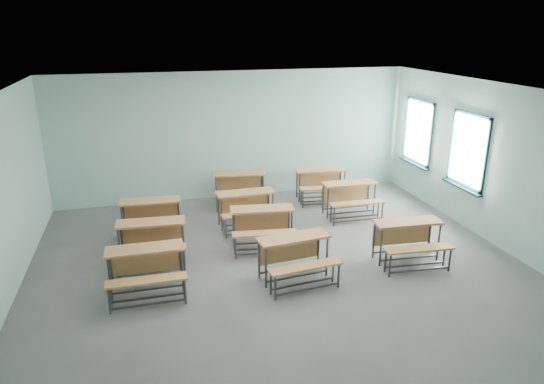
{
  "coord_description": "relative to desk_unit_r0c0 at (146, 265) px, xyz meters",
  "views": [
    {
      "loc": [
        -2.22,
        -7.87,
        4.24
      ],
      "look_at": [
        0.22,
        1.2,
        1.0
      ],
      "focal_mm": 32.0,
      "sensor_mm": 36.0,
      "label": 1
    }
  ],
  "objects": [
    {
      "name": "room",
      "position": [
        2.45,
        0.51,
        1.07
      ],
      "size": [
        9.04,
        8.04,
        3.24
      ],
      "color": "slate",
      "rests_on": "ground"
    },
    {
      "name": "desk_unit_r2c1",
      "position": [
        2.2,
        2.33,
        0.0
      ],
      "size": [
        1.28,
        0.88,
        0.79
      ],
      "rotation": [
        0.0,
        0.0,
        0.03
      ],
      "color": "#B37540",
      "rests_on": "ground"
    },
    {
      "name": "desk_unit_r0c2",
      "position": [
        4.76,
        -0.1,
        0.0
      ],
      "size": [
        1.31,
        0.93,
        0.79
      ],
      "rotation": [
        0.0,
        0.0,
        -0.07
      ],
      "color": "#B37540",
      "rests_on": "ground"
    },
    {
      "name": "desk_unit_r2c2",
      "position": [
        4.67,
        2.36,
        0.0
      ],
      "size": [
        1.28,
        0.87,
        0.79
      ],
      "rotation": [
        0.0,
        0.0,
        -0.02
      ],
      "color": "#B37540",
      "rests_on": "ground"
    },
    {
      "name": "desk_unit_r0c1",
      "position": [
        2.51,
        -0.22,
        0.0
      ],
      "size": [
        1.34,
        0.98,
        0.79
      ],
      "rotation": [
        0.0,
        0.0,
        0.11
      ],
      "color": "#B37540",
      "rests_on": "ground"
    },
    {
      "name": "desk_unit_r1c1",
      "position": [
        2.29,
        1.27,
        0.0
      ],
      "size": [
        1.36,
        1.0,
        0.79
      ],
      "rotation": [
        0.0,
        0.0,
        -0.13
      ],
      "color": "#B37540",
      "rests_on": "ground"
    },
    {
      "name": "desk_unit_r3c1",
      "position": [
        2.33,
        3.76,
        0.0
      ],
      "size": [
        1.36,
        1.0,
        0.79
      ],
      "rotation": [
        0.0,
        0.0,
        -0.13
      ],
      "color": "#B37540",
      "rests_on": "ground"
    },
    {
      "name": "desk_unit_r2c0",
      "position": [
        0.14,
        2.33,
        0.0
      ],
      "size": [
        1.31,
        0.92,
        0.79
      ],
      "rotation": [
        0.0,
        0.0,
        -0.06
      ],
      "color": "#B37540",
      "rests_on": "ground"
    },
    {
      "name": "desk_unit_r1c0",
      "position": [
        0.12,
        1.13,
        0.0
      ],
      "size": [
        1.32,
        0.94,
        0.79
      ],
      "rotation": [
        0.0,
        0.0,
        -0.08
      ],
      "color": "#B37540",
      "rests_on": "ground"
    },
    {
      "name": "desk_unit_r3c2",
      "position": [
        4.39,
        3.55,
        0.0
      ],
      "size": [
        1.35,
        0.99,
        0.79
      ],
      "rotation": [
        0.0,
        0.0,
        -0.12
      ],
      "color": "#B37540",
      "rests_on": "ground"
    },
    {
      "name": "desk_unit_r0c0",
      "position": [
        0.0,
        0.0,
        0.0
      ],
      "size": [
        1.26,
        0.85,
        0.79
      ],
      "rotation": [
        0.0,
        0.0,
        -0.01
      ],
      "color": "#B37540",
      "rests_on": "ground"
    }
  ]
}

